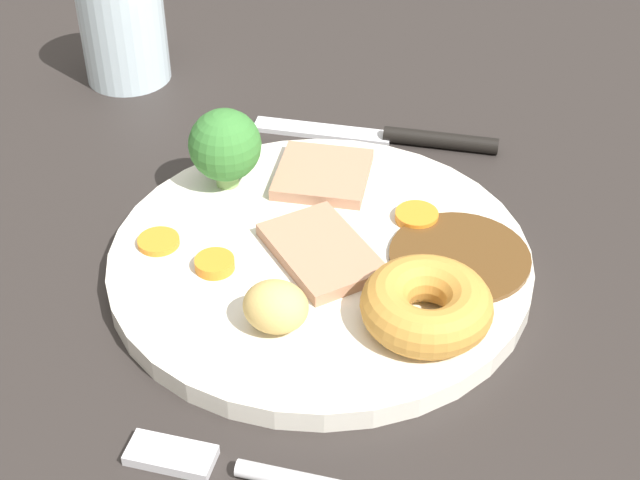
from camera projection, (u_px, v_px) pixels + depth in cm
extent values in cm
cube|color=#2B2623|center=(295.00, 307.00, 59.62)|extent=(120.00, 84.00, 3.60)
cylinder|color=silver|center=(320.00, 261.00, 59.25)|extent=(26.27, 26.27, 1.40)
cylinder|color=#563819|center=(460.00, 256.00, 58.29)|extent=(8.72, 8.72, 0.30)
cube|color=tan|center=(322.00, 251.00, 58.29)|extent=(9.39, 8.98, 0.80)
cube|color=tan|center=(323.00, 174.00, 64.82)|extent=(6.30, 6.15, 0.80)
torus|color=#C68938|center=(427.00, 305.00, 52.98)|extent=(7.50, 7.50, 2.76)
ellipsoid|color=#D8B260|center=(281.00, 307.00, 52.72)|extent=(3.52, 3.96, 2.94)
cylinder|color=orange|center=(215.00, 264.00, 57.43)|extent=(2.43, 2.43, 0.69)
cylinder|color=orange|center=(159.00, 241.00, 59.35)|extent=(2.63, 2.63, 0.41)
cylinder|color=orange|center=(417.00, 216.00, 61.29)|extent=(2.80, 2.80, 0.57)
cylinder|color=#8CB766|center=(227.00, 175.00, 64.20)|extent=(1.53, 1.53, 1.42)
sphere|color=#387A33|center=(225.00, 145.00, 62.70)|extent=(4.87, 4.87, 4.87)
cube|color=silver|center=(171.00, 455.00, 47.88)|extent=(2.32, 4.63, 0.60)
cylinder|color=black|center=(441.00, 140.00, 70.43)|extent=(1.45, 8.53, 1.20)
cube|color=silver|center=(322.00, 131.00, 72.15)|extent=(2.01, 10.55, 0.40)
cylinder|color=silver|center=(123.00, 29.00, 76.55)|extent=(6.90, 6.90, 8.62)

